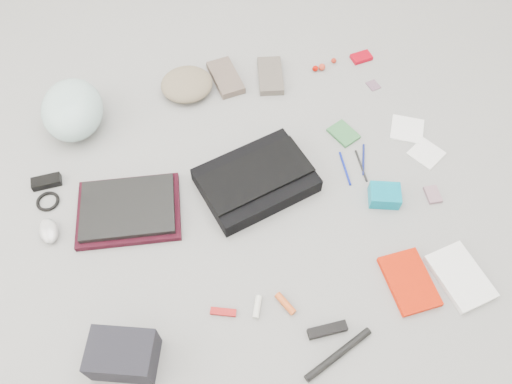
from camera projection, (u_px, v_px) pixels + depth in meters
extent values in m
plane|color=gray|center=(256.00, 199.00, 1.79)|extent=(4.00, 4.00, 0.00)
cube|color=black|center=(256.00, 180.00, 1.79)|extent=(0.44, 0.36, 0.06)
cube|color=black|center=(256.00, 174.00, 1.76)|extent=(0.42, 0.27, 0.01)
cube|color=black|center=(129.00, 211.00, 1.75)|extent=(0.39, 0.31, 0.02)
cube|color=black|center=(128.00, 207.00, 1.73)|extent=(0.35, 0.28, 0.02)
ellipsoid|color=#AAD0CE|center=(72.00, 110.00, 1.90)|extent=(0.25, 0.31, 0.17)
ellipsoid|color=#7C6D55|center=(187.00, 84.00, 2.04)|extent=(0.22, 0.21, 0.07)
cube|color=brown|center=(226.00, 77.00, 2.09)|extent=(0.13, 0.21, 0.03)
cube|color=#5F564E|center=(270.00, 76.00, 2.09)|extent=(0.14, 0.21, 0.03)
cube|color=black|center=(46.00, 182.00, 1.81)|extent=(0.10, 0.05, 0.03)
torus|color=black|center=(48.00, 201.00, 1.78)|extent=(0.09, 0.09, 0.01)
ellipsoid|color=#B1B2B4|center=(49.00, 231.00, 1.70)|extent=(0.08, 0.11, 0.04)
cube|color=black|center=(123.00, 355.00, 1.44)|extent=(0.22, 0.19, 0.12)
cube|color=#9B1010|center=(223.00, 312.00, 1.56)|extent=(0.08, 0.05, 0.01)
cylinder|color=silver|center=(257.00, 307.00, 1.57)|extent=(0.05, 0.07, 0.02)
cylinder|color=#CC531F|center=(285.00, 304.00, 1.57)|extent=(0.05, 0.08, 0.02)
cube|color=black|center=(327.00, 330.00, 1.53)|extent=(0.12, 0.03, 0.02)
cylinder|color=black|center=(338.00, 354.00, 1.49)|extent=(0.24, 0.11, 0.02)
cube|color=red|center=(409.00, 281.00, 1.61)|extent=(0.14, 0.21, 0.02)
cube|color=silver|center=(460.00, 277.00, 1.62)|extent=(0.17, 0.23, 0.02)
cube|color=#316B3A|center=(343.00, 133.00, 1.94)|extent=(0.12, 0.13, 0.01)
cylinder|color=#0C1B92|center=(345.00, 168.00, 1.86)|extent=(0.02, 0.15, 0.01)
cylinder|color=black|center=(361.00, 166.00, 1.86)|extent=(0.02, 0.14, 0.01)
cylinder|color=navy|center=(363.00, 159.00, 1.88)|extent=(0.06, 0.13, 0.01)
cube|color=#02809F|center=(385.00, 195.00, 1.77)|extent=(0.13, 0.11, 0.05)
cube|color=gray|center=(433.00, 195.00, 1.79)|extent=(0.05, 0.07, 0.01)
cube|color=white|center=(407.00, 129.00, 1.95)|extent=(0.17, 0.17, 0.01)
cube|color=white|center=(426.00, 153.00, 1.89)|extent=(0.15, 0.15, 0.01)
sphere|color=#9C0800|center=(315.00, 69.00, 2.12)|extent=(0.03, 0.03, 0.03)
sphere|color=red|center=(322.00, 67.00, 2.12)|extent=(0.04, 0.04, 0.03)
sphere|color=maroon|center=(334.00, 61.00, 2.14)|extent=(0.03, 0.03, 0.02)
cube|color=#A90214|center=(361.00, 57.00, 2.16)|extent=(0.09, 0.06, 0.02)
cube|color=#78546C|center=(373.00, 85.00, 2.08)|extent=(0.06, 0.06, 0.00)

